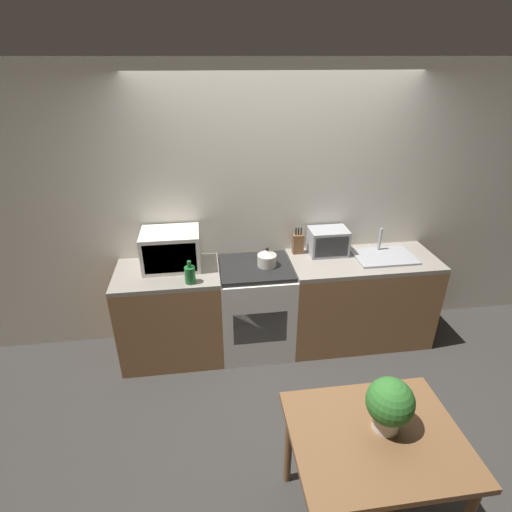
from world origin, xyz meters
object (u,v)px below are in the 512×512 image
at_px(toaster_oven, 328,242).
at_px(bottle, 190,274).
at_px(kettle, 267,258).
at_px(microwave, 171,249).
at_px(stove_range, 256,307).
at_px(dining_table, 375,447).

bearing_deg(toaster_oven, bottle, -163.68).
xyz_separation_m(kettle, toaster_oven, (0.62, 0.17, 0.05)).
xyz_separation_m(kettle, microwave, (-0.85, 0.10, 0.09)).
distance_m(stove_range, bottle, 0.82).
distance_m(stove_range, toaster_oven, 0.93).
relative_size(microwave, toaster_oven, 1.40).
xyz_separation_m(stove_range, microwave, (-0.74, 0.10, 0.62)).
xyz_separation_m(stove_range, bottle, (-0.58, -0.22, 0.53)).
bearing_deg(dining_table, bottle, 123.32).
bearing_deg(microwave, stove_range, -7.54).
bearing_deg(bottle, toaster_oven, 16.32).
distance_m(kettle, microwave, 0.86).
distance_m(microwave, bottle, 0.37).
bearing_deg(bottle, stove_range, 20.60).
height_order(bottle, dining_table, bottle).
distance_m(bottle, dining_table, 1.87).
bearing_deg(stove_range, bottle, -159.40).
relative_size(kettle, toaster_oven, 0.50).
bearing_deg(stove_range, dining_table, -76.29).
xyz_separation_m(toaster_oven, dining_table, (-0.29, -1.92, -0.37)).
bearing_deg(toaster_oven, dining_table, -98.54).
height_order(microwave, bottle, microwave).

